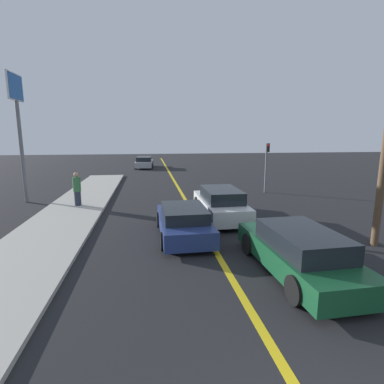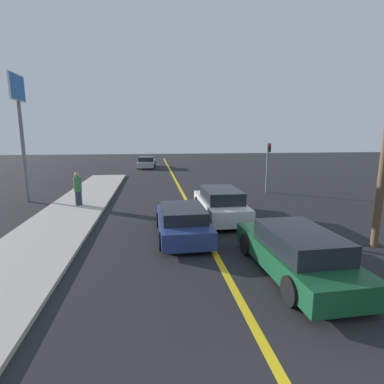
# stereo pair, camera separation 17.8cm
# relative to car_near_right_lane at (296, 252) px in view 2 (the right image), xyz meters

# --- Properties ---
(road_center_line) EXTENTS (0.20, 60.00, 0.01)m
(road_center_line) POSITION_rel_car_near_right_lane_xyz_m (-1.86, 12.32, -0.63)
(road_center_line) COLOR gold
(road_center_line) RESTS_ON ground_plane
(sidewalk_left) EXTENTS (2.95, 26.65, 0.13)m
(sidewalk_left) POSITION_rel_car_near_right_lane_xyz_m (-7.74, 7.65, -0.57)
(sidewalk_left) COLOR #ADA89E
(sidewalk_left) RESTS_ON ground_plane
(car_near_right_lane) EXTENTS (2.00, 4.76, 1.30)m
(car_near_right_lane) POSITION_rel_car_near_right_lane_xyz_m (0.00, 0.00, 0.00)
(car_near_right_lane) COLOR #144728
(car_near_right_lane) RESTS_ON ground_plane
(car_ahead_center) EXTENTS (1.92, 4.22, 1.18)m
(car_ahead_center) POSITION_rel_car_near_right_lane_xyz_m (-2.73, 3.50, -0.05)
(car_ahead_center) COLOR navy
(car_ahead_center) RESTS_ON ground_plane
(car_far_distant) EXTENTS (1.86, 4.65, 1.39)m
(car_far_distant) POSITION_rel_car_near_right_lane_xyz_m (-0.77, 5.77, 0.04)
(car_far_distant) COLOR silver
(car_far_distant) RESTS_ON ground_plane
(car_parked_left_lot) EXTENTS (2.15, 4.83, 1.29)m
(car_parked_left_lot) POSITION_rel_car_near_right_lane_xyz_m (-4.43, 28.07, -0.01)
(car_parked_left_lot) COLOR #9E9EA3
(car_parked_left_lot) RESTS_ON ground_plane
(pedestrian_mid_group) EXTENTS (0.39, 0.39, 1.74)m
(pedestrian_mid_group) POSITION_rel_car_near_right_lane_xyz_m (-7.66, 8.79, 0.36)
(pedestrian_mid_group) COLOR #282D3D
(pedestrian_mid_group) RESTS_ON sidewalk_left
(traffic_light) EXTENTS (0.18, 0.40, 3.23)m
(traffic_light) POSITION_rel_car_near_right_lane_xyz_m (3.65, 11.38, 1.40)
(traffic_light) COLOR slate
(traffic_light) RESTS_ON ground_plane
(roadside_sign) EXTENTS (0.20, 1.84, 6.96)m
(roadside_sign) POSITION_rel_car_near_right_lane_xyz_m (-10.84, 10.58, 4.53)
(roadside_sign) COLOR slate
(roadside_sign) RESTS_ON ground_plane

